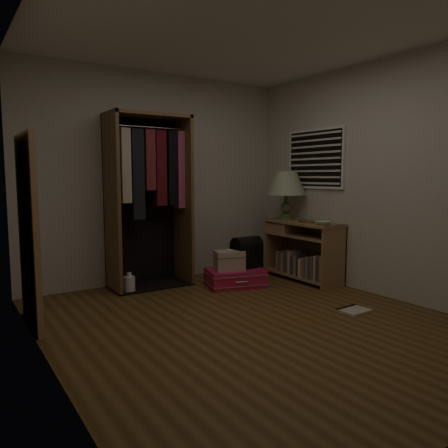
{
  "coord_description": "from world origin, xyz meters",
  "views": [
    {
      "loc": [
        -2.33,
        -3.1,
        1.34
      ],
      "look_at": [
        0.3,
        0.95,
        0.8
      ],
      "focal_mm": 35.0,
      "sensor_mm": 36.0,
      "label": 1
    }
  ],
  "objects_px": {
    "open_wardrobe": "(151,186)",
    "train_case": "(229,260)",
    "table_lamp": "(287,184)",
    "console_bookshelf": "(301,249)",
    "black_bag": "(247,252)",
    "white_jug": "(129,284)",
    "pink_suitcase": "(235,277)",
    "floor_mirror": "(29,232)"
  },
  "relations": [
    {
      "from": "open_wardrobe",
      "to": "train_case",
      "type": "bearing_deg",
      "value": -38.66
    },
    {
      "from": "open_wardrobe",
      "to": "table_lamp",
      "type": "bearing_deg",
      "value": -14.05
    },
    {
      "from": "console_bookshelf",
      "to": "black_bag",
      "type": "height_order",
      "value": "console_bookshelf"
    },
    {
      "from": "table_lamp",
      "to": "white_jug",
      "type": "distance_m",
      "value": 2.41
    },
    {
      "from": "pink_suitcase",
      "to": "black_bag",
      "type": "height_order",
      "value": "black_bag"
    },
    {
      "from": "train_case",
      "to": "white_jug",
      "type": "height_order",
      "value": "train_case"
    },
    {
      "from": "pink_suitcase",
      "to": "white_jug",
      "type": "bearing_deg",
      "value": 177.15
    },
    {
      "from": "open_wardrobe",
      "to": "train_case",
      "type": "distance_m",
      "value": 1.3
    },
    {
      "from": "train_case",
      "to": "black_bag",
      "type": "xyz_separation_m",
      "value": [
        0.27,
        0.02,
        0.08
      ]
    },
    {
      "from": "open_wardrobe",
      "to": "floor_mirror",
      "type": "xyz_separation_m",
      "value": [
        -1.49,
        -0.77,
        -0.37
      ]
    },
    {
      "from": "white_jug",
      "to": "black_bag",
      "type": "bearing_deg",
      "value": -16.49
    },
    {
      "from": "table_lamp",
      "to": "open_wardrobe",
      "type": "bearing_deg",
      "value": 165.95
    },
    {
      "from": "console_bookshelf",
      "to": "white_jug",
      "type": "bearing_deg",
      "value": 164.75
    },
    {
      "from": "pink_suitcase",
      "to": "black_bag",
      "type": "xyz_separation_m",
      "value": [
        0.17,
        0.0,
        0.3
      ]
    },
    {
      "from": "floor_mirror",
      "to": "table_lamp",
      "type": "bearing_deg",
      "value": 5.83
    },
    {
      "from": "pink_suitcase",
      "to": "table_lamp",
      "type": "height_order",
      "value": "table_lamp"
    },
    {
      "from": "table_lamp",
      "to": "pink_suitcase",
      "type": "bearing_deg",
      "value": -171.46
    },
    {
      "from": "open_wardrobe",
      "to": "train_case",
      "type": "relative_size",
      "value": 5.13
    },
    {
      "from": "open_wardrobe",
      "to": "table_lamp",
      "type": "xyz_separation_m",
      "value": [
        1.75,
        -0.44,
        0.0
      ]
    },
    {
      "from": "console_bookshelf",
      "to": "train_case",
      "type": "xyz_separation_m",
      "value": [
        -1.01,
        0.16,
        -0.07
      ]
    },
    {
      "from": "table_lamp",
      "to": "white_jug",
      "type": "bearing_deg",
      "value": 172.75
    },
    {
      "from": "train_case",
      "to": "table_lamp",
      "type": "xyz_separation_m",
      "value": [
        1.02,
        0.15,
        0.89
      ]
    },
    {
      "from": "console_bookshelf",
      "to": "open_wardrobe",
      "type": "height_order",
      "value": "open_wardrobe"
    },
    {
      "from": "pink_suitcase",
      "to": "black_bag",
      "type": "relative_size",
      "value": 2.07
    },
    {
      "from": "train_case",
      "to": "black_bag",
      "type": "height_order",
      "value": "black_bag"
    },
    {
      "from": "black_bag",
      "to": "white_jug",
      "type": "xyz_separation_m",
      "value": [
        -1.36,
        0.4,
        -0.31
      ]
    },
    {
      "from": "table_lamp",
      "to": "black_bag",
      "type": "bearing_deg",
      "value": -169.78
    },
    {
      "from": "open_wardrobe",
      "to": "pink_suitcase",
      "type": "xyz_separation_m",
      "value": [
        0.83,
        -0.58,
        -1.11
      ]
    },
    {
      "from": "pink_suitcase",
      "to": "train_case",
      "type": "distance_m",
      "value": 0.24
    },
    {
      "from": "open_wardrobe",
      "to": "floor_mirror",
      "type": "bearing_deg",
      "value": -152.64
    },
    {
      "from": "table_lamp",
      "to": "white_jug",
      "type": "relative_size",
      "value": 2.77
    },
    {
      "from": "floor_mirror",
      "to": "table_lamp",
      "type": "height_order",
      "value": "floor_mirror"
    },
    {
      "from": "console_bookshelf",
      "to": "train_case",
      "type": "bearing_deg",
      "value": 171.3
    },
    {
      "from": "floor_mirror",
      "to": "train_case",
      "type": "distance_m",
      "value": 2.29
    },
    {
      "from": "floor_mirror",
      "to": "black_bag",
      "type": "relative_size",
      "value": 4.43
    },
    {
      "from": "open_wardrobe",
      "to": "white_jug",
      "type": "relative_size",
      "value": 8.85
    },
    {
      "from": "floor_mirror",
      "to": "black_bag",
      "type": "distance_m",
      "value": 2.54
    },
    {
      "from": "pink_suitcase",
      "to": "table_lamp",
      "type": "distance_m",
      "value": 1.45
    },
    {
      "from": "floor_mirror",
      "to": "pink_suitcase",
      "type": "height_order",
      "value": "floor_mirror"
    },
    {
      "from": "open_wardrobe",
      "to": "pink_suitcase",
      "type": "relative_size",
      "value": 2.58
    },
    {
      "from": "floor_mirror",
      "to": "pink_suitcase",
      "type": "relative_size",
      "value": 2.14
    },
    {
      "from": "floor_mirror",
      "to": "black_bag",
      "type": "height_order",
      "value": "floor_mirror"
    }
  ]
}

